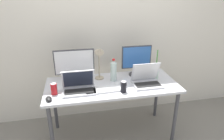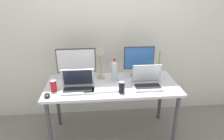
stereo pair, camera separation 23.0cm
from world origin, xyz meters
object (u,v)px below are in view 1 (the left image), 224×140
keyboard_main (104,90)px  soda_can_by_laptop (124,87)px  bamboo_vase (156,73)px  mouse_by_keyboard (117,84)px  laptop_secondary (146,80)px  desk_lamp (99,57)px  water_bottle (114,71)px  mouse_by_laptop (49,99)px  work_desk (112,89)px  monitor_center (136,60)px  soda_can_near_keyboard (54,89)px  laptop_silver (79,86)px  monitor_left (74,64)px

keyboard_main → soda_can_by_laptop: soda_can_by_laptop is taller
bamboo_vase → mouse_by_keyboard: bearing=-171.8°
laptop_secondary → mouse_by_keyboard: bearing=173.2°
desk_lamp → soda_can_by_laptop: bearing=-59.7°
laptop_secondary → water_bottle: 0.41m
keyboard_main → mouse_by_laptop: 0.59m
work_desk → mouse_by_laptop: bearing=-161.1°
monitor_center → soda_can_near_keyboard: bearing=-162.7°
laptop_silver → bamboo_vase: (0.95, 0.13, 0.03)m
mouse_by_keyboard → water_bottle: bearing=102.5°
monitor_center → soda_can_by_laptop: 0.52m
bamboo_vase → desk_lamp: desk_lamp is taller
laptop_silver → soda_can_near_keyboard: size_ratio=2.84×
soda_can_near_keyboard → soda_can_by_laptop: 0.75m
work_desk → monitor_center: monitor_center is taller
laptop_silver → soda_can_by_laptop: laptop_silver is taller
water_bottle → desk_lamp: bearing=162.2°
monitor_left → laptop_silver: 0.33m
mouse_by_laptop → monitor_center: bearing=10.5°
desk_lamp → soda_can_near_keyboard: bearing=-154.2°
monitor_center → soda_can_by_laptop: bearing=-123.4°
laptop_secondary → water_bottle: size_ratio=1.17×
monitor_center → mouse_by_laptop: monitor_center is taller
keyboard_main → desk_lamp: (-0.00, 0.29, 0.29)m
keyboard_main → water_bottle: bearing=53.5°
water_bottle → work_desk: bearing=-112.5°
laptop_silver → laptop_secondary: (0.79, 0.01, 0.00)m
mouse_by_keyboard → water_bottle: size_ratio=0.33×
laptop_secondary → mouse_by_keyboard: 0.35m
water_bottle → soda_can_by_laptop: water_bottle is taller
mouse_by_keyboard → soda_can_near_keyboard: 0.71m
soda_can_by_laptop → monitor_left: bearing=141.0°
keyboard_main → mouse_by_keyboard: size_ratio=4.48×
desk_lamp → mouse_by_laptop: bearing=-146.6°
bamboo_vase → soda_can_by_laptop: bearing=-152.8°
laptop_silver → mouse_by_laptop: size_ratio=3.68×
laptop_silver → mouse_by_keyboard: laptop_silver is taller
mouse_by_laptop → soda_can_near_keyboard: soda_can_near_keyboard is taller
mouse_by_keyboard → bamboo_vase: (0.51, 0.07, 0.07)m
keyboard_main → bamboo_vase: 0.71m
soda_can_by_laptop → keyboard_main: bearing=161.9°
laptop_silver → water_bottle: bearing=23.6°
monitor_left → soda_can_by_laptop: (0.51, -0.41, -0.15)m
monitor_left → bamboo_vase: (0.98, -0.17, -0.13)m
laptop_silver → desk_lamp: (0.27, 0.24, 0.24)m
laptop_secondary → desk_lamp: (-0.52, 0.23, 0.24)m
soda_can_by_laptop → mouse_by_keyboard: bearing=100.8°
monitor_center → keyboard_main: size_ratio=0.95×
mouse_by_keyboard → bamboo_vase: bearing=14.4°
mouse_by_keyboard → bamboo_vase: bamboo_vase is taller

